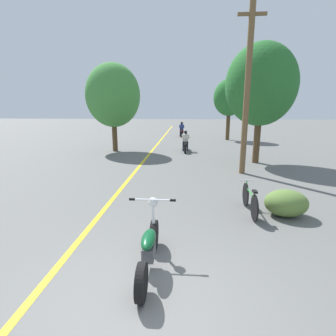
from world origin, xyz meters
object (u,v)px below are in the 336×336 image
Objects in this scene: roadside_tree_right_near at (261,85)px; roadside_tree_right_far at (229,98)px; motorcycle_rider_far at (182,131)px; utility_pole at (247,89)px; motorcycle_foreground at (149,247)px; roadside_tree_left at (113,96)px; bicycle_parked at (250,200)px; motorcycle_rider_lead at (185,143)px.

roadside_tree_right_far is at bearing 90.11° from roadside_tree_right_near.
roadside_tree_right_far is at bearing -29.97° from motorcycle_rider_far.
motorcycle_foreground is at bearing -113.04° from utility_pole.
motorcycle_foreground is (4.01, -12.45, -3.06)m from roadside_tree_left.
roadside_tree_left is 12.07m from bicycle_parked.
utility_pole reaches higher than roadside_tree_right_near.
motorcycle_foreground is at bearing -131.18° from bicycle_parked.
roadside_tree_right_near is at bearing -42.43° from motorcycle_rider_lead.
utility_pole is 11.97m from roadside_tree_right_far.
roadside_tree_left reaches higher than motorcycle_rider_far.
roadside_tree_right_far is 2.42× the size of motorcycle_rider_far.
roadside_tree_left is at bearing -114.81° from motorcycle_rider_far.
bicycle_parked is at bearing 48.82° from motorcycle_foreground.
roadside_tree_left is (-7.02, 5.37, -0.03)m from utility_pole.
roadside_tree_left is (-8.13, -6.54, -0.06)m from roadside_tree_right_far.
motorcycle_rider_lead reaches higher than motorcycle_foreground.
bicycle_parked is at bearing -57.09° from roadside_tree_left.
utility_pole is at bearing -78.41° from motorcycle_rider_far.
roadside_tree_right_near is at bearing 66.15° from motorcycle_foreground.
roadside_tree_right_far is 2.48× the size of motorcycle_foreground.
utility_pole is at bearing -95.32° from roadside_tree_right_far.
roadside_tree_right_near is 8.72m from roadside_tree_left.
utility_pole is at bearing -66.03° from motorcycle_rider_lead.
motorcycle_rider_far is (0.09, 21.31, 0.13)m from motorcycle_foreground.
roadside_tree_right_far is at bearing 83.74° from bicycle_parked.
motorcycle_rider_far is (-4.03, 2.32, -2.99)m from roadside_tree_right_far.
roadside_tree_left is at bearing -177.24° from motorcycle_rider_lead.
bicycle_parked is at bearing -79.79° from motorcycle_rider_lead.
roadside_tree_right_far is 5.53m from motorcycle_rider_far.
roadside_tree_left is at bearing 122.91° from bicycle_parked.
roadside_tree_left is 5.42m from motorcycle_rider_lead.
roadside_tree_right_near reaches higher than roadside_tree_left.
bicycle_parked is (6.34, -9.79, -3.11)m from roadside_tree_left.
roadside_tree_right_far reaches higher than bicycle_parked.
motorcycle_rider_lead is 8.66m from motorcycle_rider_far.
motorcycle_foreground is (-3.01, -7.08, -3.08)m from utility_pole.
roadside_tree_right_near is 5.91m from motorcycle_rider_lead.
bicycle_parked is (1.80, -10.01, -0.14)m from motorcycle_rider_lead.
utility_pole is at bearing -116.27° from roadside_tree_right_near.
roadside_tree_right_near is 1.14× the size of roadside_tree_right_far.
roadside_tree_left is 2.58× the size of motorcycle_rider_far.
roadside_tree_right_near is 9.63m from roadside_tree_right_far.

